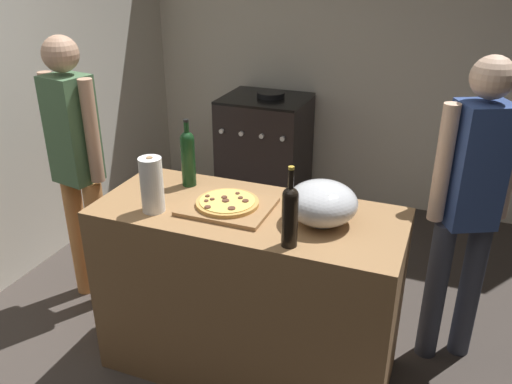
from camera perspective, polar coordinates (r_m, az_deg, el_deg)
ground_plane at (r=3.49m, az=2.68°, el=-10.04°), size 3.87×3.50×0.02m
kitchen_wall_rear at (r=4.38m, az=9.64°, el=15.46°), size 3.87×0.10×2.60m
kitchen_wall_left at (r=3.81m, az=-22.27°, el=12.67°), size 0.10×3.50×2.60m
counter at (r=2.63m, az=-0.81°, el=-10.83°), size 1.42×0.60×0.90m
cutting_board at (r=2.41m, az=-3.11°, el=-1.60°), size 0.40×0.32×0.02m
pizza at (r=2.40m, az=-3.13°, el=-1.15°), size 0.29×0.29×0.03m
mixing_bowl at (r=2.27m, az=7.17°, el=-1.19°), size 0.31×0.31×0.19m
paper_towel_roll at (r=2.39m, az=-11.23°, el=0.76°), size 0.10×0.10×0.26m
wine_bottle_green at (r=2.62m, az=-7.39°, el=3.88°), size 0.07×0.07×0.34m
wine_bottle_clear at (r=2.06m, az=3.70°, el=-2.37°), size 0.07×0.07×0.34m
stove at (r=4.35m, az=0.96°, el=4.37°), size 0.67×0.60×0.97m
person_in_stripes at (r=3.12m, az=-18.88°, el=3.39°), size 0.39×0.24×1.59m
person_in_red at (r=2.68m, az=22.14°, el=-0.80°), size 0.36×0.28×1.59m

